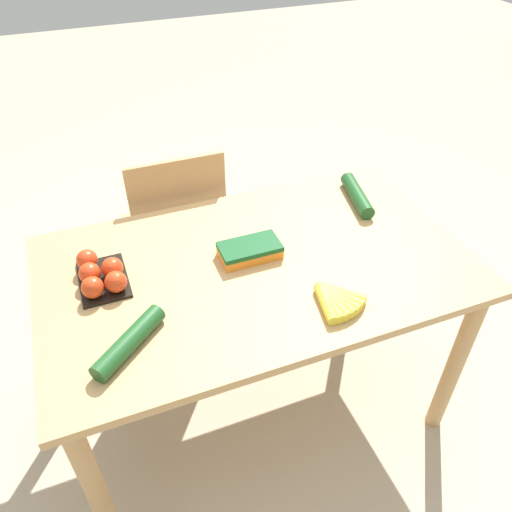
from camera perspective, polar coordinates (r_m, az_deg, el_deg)
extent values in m
plane|color=#B7A88E|center=(2.21, 0.00, -16.08)|extent=(12.00, 12.00, 0.00)
cube|color=tan|center=(1.65, 0.00, -1.21)|extent=(1.40, 0.83, 0.03)
cylinder|color=tan|center=(1.68, -17.77, -24.29)|extent=(0.06, 0.06, 0.73)
cylinder|color=tan|center=(1.99, 21.81, -11.41)|extent=(0.06, 0.06, 0.73)
cylinder|color=tan|center=(2.11, -20.23, -7.20)|extent=(0.06, 0.06, 0.73)
cylinder|color=tan|center=(2.37, 11.34, 0.75)|extent=(0.06, 0.06, 0.73)
cube|color=tan|center=(2.32, -9.28, 2.81)|extent=(0.42, 0.40, 0.03)
cube|color=tan|center=(2.03, -8.70, 5.20)|extent=(0.39, 0.02, 0.45)
cylinder|color=tan|center=(2.62, -5.83, 1.67)|extent=(0.04, 0.04, 0.44)
cylinder|color=tan|center=(2.58, -13.50, -0.12)|extent=(0.04, 0.04, 0.44)
cylinder|color=tan|center=(2.37, -3.51, -3.05)|extent=(0.04, 0.04, 0.44)
cylinder|color=tan|center=(2.32, -11.99, -5.14)|extent=(0.04, 0.04, 0.44)
sphere|color=brown|center=(1.54, 7.22, -3.56)|extent=(0.03, 0.03, 0.03)
cylinder|color=yellow|center=(1.49, 8.01, -5.43)|extent=(0.06, 0.15, 0.03)
cylinder|color=yellow|center=(1.49, 8.43, -5.35)|extent=(0.04, 0.15, 0.03)
cylinder|color=yellow|center=(1.50, 8.81, -5.21)|extent=(0.05, 0.15, 0.03)
cylinder|color=yellow|center=(1.50, 9.14, -5.03)|extent=(0.08, 0.15, 0.03)
cylinder|color=yellow|center=(1.51, 9.43, -4.82)|extent=(0.09, 0.15, 0.03)
cylinder|color=yellow|center=(1.52, 9.65, -4.57)|extent=(0.11, 0.14, 0.03)
cylinder|color=yellow|center=(1.53, 9.81, -4.30)|extent=(0.13, 0.13, 0.03)
cube|color=black|center=(1.64, -17.04, -2.60)|extent=(0.15, 0.22, 0.01)
sphere|color=red|center=(1.56, -18.18, -3.43)|extent=(0.07, 0.07, 0.07)
sphere|color=red|center=(1.56, -15.73, -2.85)|extent=(0.07, 0.07, 0.07)
sphere|color=red|center=(1.62, -18.48, -1.87)|extent=(0.07, 0.07, 0.07)
sphere|color=red|center=(1.61, -16.10, -1.31)|extent=(0.07, 0.07, 0.07)
sphere|color=red|center=(1.67, -18.75, -0.41)|extent=(0.07, 0.07, 0.07)
cube|color=orange|center=(1.65, -0.71, 0.64)|extent=(0.20, 0.11, 0.05)
cube|color=#145123|center=(1.64, -0.72, 1.07)|extent=(0.20, 0.11, 0.02)
cylinder|color=#1E5123|center=(1.95, 11.47, 6.83)|extent=(0.11, 0.26, 0.05)
cylinder|color=#1E5123|center=(1.40, -14.29, -9.48)|extent=(0.23, 0.21, 0.05)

